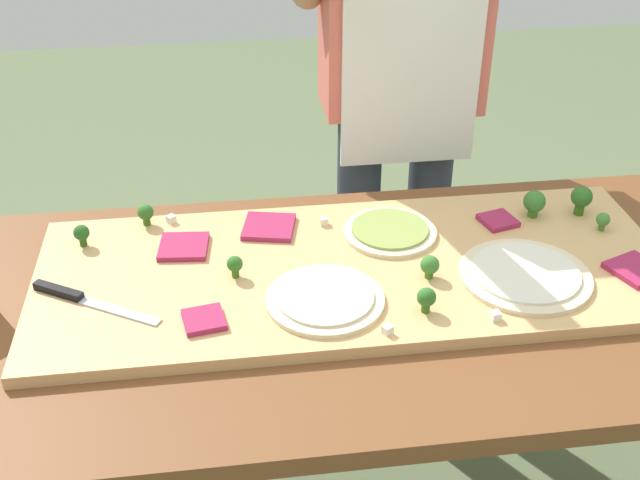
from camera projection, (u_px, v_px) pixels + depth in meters
name	position (u px, v px, depth m)	size (l,w,h in m)	color
prep_table	(359.00, 329.00, 1.62)	(1.86, 0.83, 0.76)	brown
cutting_board	(355.00, 271.00, 1.61)	(1.30, 0.52, 0.03)	tan
chefs_knife	(78.00, 298.00, 1.50)	(0.25, 0.17, 0.02)	#B7BABF
pizza_whole_pesto_green	(390.00, 231.00, 1.71)	(0.20, 0.20, 0.02)	beige
pizza_whole_white_garlic	(525.00, 275.00, 1.57)	(0.26, 0.26, 0.02)	beige
pizza_whole_cheese_artichoke	(325.00, 299.00, 1.50)	(0.23, 0.23, 0.02)	beige
pizza_slice_near_left	(184.00, 247.00, 1.66)	(0.10, 0.10, 0.01)	#9E234C
pizza_slice_center	(498.00, 220.00, 1.75)	(0.07, 0.07, 0.01)	#9E234C
pizza_slice_near_right	(204.00, 320.00, 1.44)	(0.07, 0.07, 0.01)	#9E234C
pizza_slice_far_right	(269.00, 227.00, 1.73)	(0.11, 0.11, 0.01)	#9E234C
pizza_slice_far_left	(636.00, 270.00, 1.58)	(0.10, 0.10, 0.01)	#9E234C
broccoli_floret_center_right	(235.00, 265.00, 1.56)	(0.03, 0.03, 0.05)	#366618
broccoli_floret_front_left	(146.00, 213.00, 1.73)	(0.04, 0.04, 0.05)	#366618
broccoli_floret_back_right	(603.00, 220.00, 1.71)	(0.03, 0.03, 0.04)	#487A23
broccoli_floret_back_mid	(426.00, 298.00, 1.46)	(0.04, 0.04, 0.05)	#366618
broccoli_floret_back_left	(82.00, 234.00, 1.66)	(0.03, 0.03, 0.05)	#2C5915
broccoli_floret_front_mid	(581.00, 198.00, 1.76)	(0.05, 0.05, 0.07)	#366618
broccoli_floret_center_left	(534.00, 202.00, 1.76)	(0.05, 0.05, 0.06)	#3F7220
broccoli_floret_front_right	(429.00, 265.00, 1.56)	(0.04, 0.04, 0.05)	#3F7220
cheese_crumble_a	(324.00, 221.00, 1.74)	(0.02, 0.02, 0.02)	silver
cheese_crumble_b	(495.00, 316.00, 1.45)	(0.02, 0.02, 0.02)	white
cheese_crumble_c	(171.00, 219.00, 1.75)	(0.02, 0.02, 0.02)	white
cheese_crumble_e	(387.00, 330.00, 1.42)	(0.02, 0.02, 0.02)	white
cook_center	(402.00, 70.00, 1.98)	(0.54, 0.39, 1.67)	#333847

